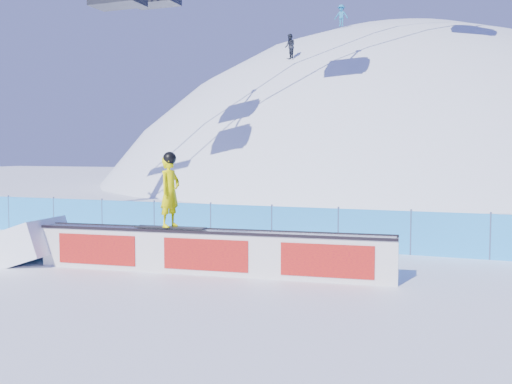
% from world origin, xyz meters
% --- Properties ---
extents(ground, '(160.00, 160.00, 0.00)m').
position_xyz_m(ground, '(0.00, 0.00, 0.00)').
color(ground, white).
rests_on(ground, ground).
extents(snow_hill, '(64.00, 64.00, 64.00)m').
position_xyz_m(snow_hill, '(0.00, 42.00, -18.00)').
color(snow_hill, silver).
rests_on(snow_hill, ground).
extents(safety_fence, '(22.05, 0.05, 1.30)m').
position_xyz_m(safety_fence, '(0.00, 4.50, 0.60)').
color(safety_fence, '#2391E5').
rests_on(safety_fence, ground).
extents(rail_box, '(8.49, 1.46, 1.02)m').
position_xyz_m(rail_box, '(0.89, 0.43, 0.50)').
color(rail_box, silver).
rests_on(rail_box, ground).
extents(snow_ramp, '(2.70, 1.85, 1.59)m').
position_xyz_m(snow_ramp, '(-4.37, -0.12, 0.00)').
color(snow_ramp, white).
rests_on(snow_ramp, ground).
extents(snowboarder, '(1.74, 0.66, 1.79)m').
position_xyz_m(snowboarder, '(-0.07, 0.33, 1.90)').
color(snowboarder, black).
rests_on(snowboarder, rail_box).
extents(distant_skiers, '(19.59, 8.64, 7.01)m').
position_xyz_m(distant_skiers, '(2.61, 29.33, 10.68)').
color(distant_skiers, black).
rests_on(distant_skiers, ground).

